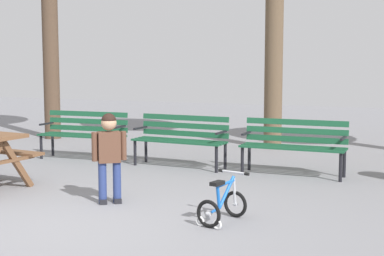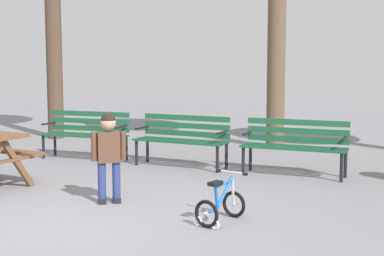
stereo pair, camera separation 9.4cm
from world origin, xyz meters
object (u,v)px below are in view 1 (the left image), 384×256
object	(u,v)px
park_bench_right	(294,142)
child_standing	(109,150)
kids_bicycle	(222,204)
park_bench_far_left	(84,131)
park_bench_left	(181,136)

from	to	relation	value
park_bench_right	child_standing	distance (m)	3.15
kids_bicycle	child_standing	bearing A→B (deg)	170.09
park_bench_right	kids_bicycle	xyz separation A→B (m)	(-0.12, -2.94, -0.31)
child_standing	kids_bicycle	world-z (taller)	child_standing
park_bench_right	kids_bicycle	size ratio (longest dim) A/B	2.60
child_standing	kids_bicycle	bearing A→B (deg)	-9.91
park_bench_far_left	child_standing	size ratio (longest dim) A/B	1.45
park_bench_far_left	child_standing	bearing A→B (deg)	-51.40
park_bench_left	park_bench_right	world-z (taller)	same
park_bench_left	park_bench_right	distance (m)	1.90
park_bench_right	child_standing	xyz separation A→B (m)	(-1.69, -2.66, 0.15)
park_bench_far_left	kids_bicycle	xyz separation A→B (m)	(3.69, -2.93, -0.31)
park_bench_far_left	park_bench_right	bearing A→B (deg)	0.12
park_bench_left	child_standing	world-z (taller)	child_standing
park_bench_far_left	park_bench_left	size ratio (longest dim) A/B	1.00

